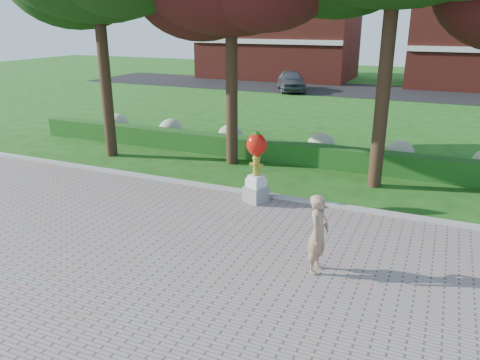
% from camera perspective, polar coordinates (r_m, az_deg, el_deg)
% --- Properties ---
extents(ground, '(100.00, 100.00, 0.00)m').
position_cam_1_polar(ground, '(12.44, -4.18, -6.34)').
color(ground, '#1E4C13').
rests_on(ground, ground).
extents(walkway, '(40.00, 14.00, 0.04)m').
position_cam_1_polar(walkway, '(9.56, -15.85, -15.43)').
color(walkway, gray).
rests_on(walkway, ground).
extents(curb, '(40.00, 0.18, 0.15)m').
position_cam_1_polar(curb, '(14.91, 1.19, -1.58)').
color(curb, '#ADADA5').
rests_on(curb, ground).
extents(lawn_hedge, '(24.00, 0.70, 0.80)m').
position_cam_1_polar(lawn_hedge, '(18.39, 6.02, 3.38)').
color(lawn_hedge, '#1C4E16').
rests_on(lawn_hedge, ground).
extents(hydrangea_row, '(20.10, 1.10, 0.99)m').
position_cam_1_polar(hydrangea_row, '(19.13, 8.60, 4.34)').
color(hydrangea_row, '#A0A57E').
rests_on(hydrangea_row, ground).
extents(street, '(50.00, 8.00, 0.02)m').
position_cam_1_polar(street, '(38.64, 15.89, 10.37)').
color(street, black).
rests_on(street, ground).
extents(building_left, '(14.00, 8.00, 7.00)m').
position_cam_1_polar(building_left, '(46.54, 4.73, 16.67)').
color(building_left, maroon).
rests_on(building_left, ground).
extents(hydrant_sculpture, '(0.77, 0.77, 2.19)m').
position_cam_1_polar(hydrant_sculpture, '(13.96, 2.02, 1.84)').
color(hydrant_sculpture, gray).
rests_on(hydrant_sculpture, walkway).
extents(woman, '(0.48, 0.69, 1.79)m').
position_cam_1_polar(woman, '(10.27, 9.53, -6.50)').
color(woman, '#9F7A5B').
rests_on(woman, walkway).
extents(parked_car, '(3.65, 5.01, 1.59)m').
position_cam_1_polar(parked_car, '(37.56, 6.26, 11.98)').
color(parked_car, '#43474B').
rests_on(parked_car, street).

